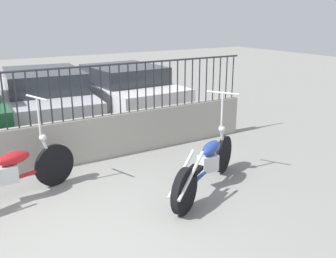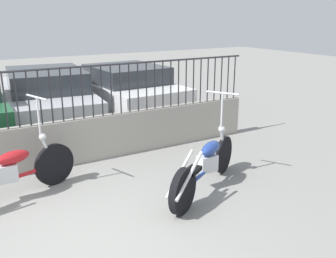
{
  "view_description": "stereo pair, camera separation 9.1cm",
  "coord_description": "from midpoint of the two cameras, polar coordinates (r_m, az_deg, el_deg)",
  "views": [
    {
      "loc": [
        -1.02,
        -3.55,
        2.51
      ],
      "look_at": [
        2.05,
        1.49,
        0.7
      ],
      "focal_mm": 40.0,
      "sensor_mm": 36.0,
      "label": 1
    },
    {
      "loc": [
        -0.94,
        -3.59,
        2.51
      ],
      "look_at": [
        2.05,
        1.49,
        0.7
      ],
      "focal_mm": 40.0,
      "sensor_mm": 36.0,
      "label": 2
    }
  ],
  "objects": [
    {
      "name": "car_white",
      "position": [
        10.12,
        -6.42,
        6.29
      ],
      "size": [
        2.08,
        4.14,
        1.23
      ],
      "rotation": [
        0.0,
        0.0,
        1.62
      ],
      "color": "black",
      "rests_on": "ground_plane"
    },
    {
      "name": "fence_railing",
      "position": [
        6.27,
        -21.02,
        5.51
      ],
      "size": [
        8.74,
        0.04,
        0.91
      ],
      "color": "#2D2D33",
      "rests_on": "low_wall"
    },
    {
      "name": "motorcycle_blue",
      "position": [
        5.46,
        5.9,
        -5.77
      ],
      "size": [
        1.91,
        1.21,
        1.39
      ],
      "rotation": [
        0.0,
        0.0,
        0.54
      ],
      "color": "black",
      "rests_on": "ground_plane"
    },
    {
      "name": "ground_plane",
      "position": [
        4.47,
        -13.06,
        -17.58
      ],
      "size": [
        40.0,
        40.0,
        0.0
      ],
      "primitive_type": "plane",
      "color": "gray"
    },
    {
      "name": "car_silver",
      "position": [
        9.42,
        -17.73,
        4.91
      ],
      "size": [
        2.23,
        4.52,
        1.29
      ],
      "rotation": [
        0.0,
        0.0,
        1.47
      ],
      "color": "black",
      "rests_on": "ground_plane"
    },
    {
      "name": "low_wall",
      "position": [
        6.52,
        -20.11,
        -2.95
      ],
      "size": [
        8.74,
        0.18,
        0.79
      ],
      "color": "#9E998E",
      "rests_on": "ground_plane"
    }
  ]
}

